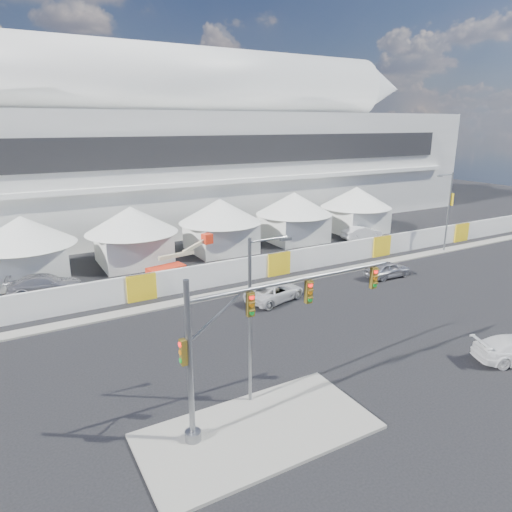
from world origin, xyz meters
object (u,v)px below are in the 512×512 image
lot_car_a (362,233)px  boom_lift (173,267)px  traffic_mast (241,340)px  pickup_curb (275,292)px  streetlight_median (254,310)px  lot_car_c (45,284)px  streetlight_curb (448,206)px  sedan_silver (388,269)px

lot_car_a → boom_lift: (-23.05, -1.91, 0.10)m
lot_car_a → traffic_mast: 35.69m
boom_lift → traffic_mast: bearing=-111.3°
pickup_curb → streetlight_median: (-7.61, -10.40, 3.99)m
lot_car_c → streetlight_median: bearing=-152.1°
lot_car_c → streetlight_curb: (36.86, -6.83, 3.88)m
lot_car_a → lot_car_c: (-33.04, -1.17, 0.03)m
sedan_silver → traffic_mast: traffic_mast is taller
lot_car_a → boom_lift: 23.13m
streetlight_curb → boom_lift: streetlight_curb is taller
streetlight_curb → streetlight_median: bearing=-155.8°
traffic_mast → boom_lift: (4.26, 20.83, -3.25)m
traffic_mast → lot_car_c: bearing=104.9°
pickup_curb → lot_car_c: size_ratio=0.90×
traffic_mast → streetlight_curb: size_ratio=1.30×
sedan_silver → lot_car_c: (-25.88, 10.05, 0.07)m
sedan_silver → boom_lift: size_ratio=0.66×
lot_car_a → streetlight_median: size_ratio=0.59×
streetlight_median → streetlight_curb: (29.79, 13.40, 0.01)m
sedan_silver → lot_car_a: lot_car_a is taller
pickup_curb → streetlight_curb: size_ratio=0.60×
pickup_curb → lot_car_a: (18.36, 11.00, 0.09)m
traffic_mast → lot_car_a: bearing=39.8°
lot_car_a → lot_car_c: 33.06m
sedan_silver → streetlight_curb: streetlight_curb is taller
lot_car_a → lot_car_c: lot_car_c is taller
lot_car_a → boom_lift: boom_lift is taller
sedan_silver → streetlight_curb: (10.98, 3.22, 3.96)m
streetlight_curb → lot_car_c: bearing=169.5°
streetlight_curb → boom_lift: 27.82m
boom_lift → streetlight_curb: bearing=-22.6°
sedan_silver → lot_car_a: size_ratio=0.91×
sedan_silver → boom_lift: 18.42m
lot_car_c → streetlight_curb: 37.69m
lot_car_c → streetlight_median: size_ratio=0.69×
streetlight_curb → lot_car_a: bearing=115.5°
pickup_curb → streetlight_median: 13.49m
lot_car_a → sedan_silver: bearing=153.6°
lot_car_a → boom_lift: size_ratio=0.72×
streetlight_median → traffic_mast: bearing=-135.0°
lot_car_c → traffic_mast: size_ratio=0.52×
traffic_mast → boom_lift: bearing=78.4°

